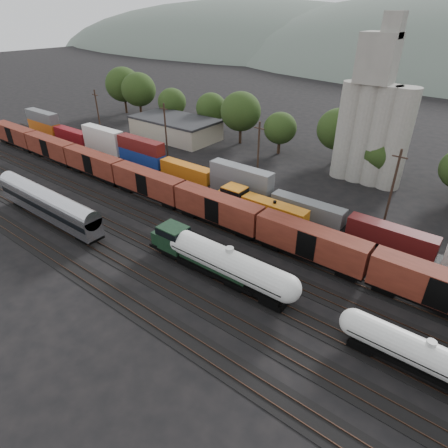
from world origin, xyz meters
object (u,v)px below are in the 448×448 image
Objects in this scene: orange_locomotive at (257,207)px; passenger_coach at (48,203)px; grain_silo at (373,123)px; tank_car_a at (229,264)px; green_locomotive at (197,252)px.

passenger_coach is at bearing -141.80° from orange_locomotive.
passenger_coach is 32.35m from orange_locomotive.
grain_silo reaches higher than passenger_coach.
grain_silo is at bearing 54.49° from passenger_coach.
passenger_coach is (-31.24, -5.00, 0.38)m from tank_car_a.
passenger_coach is at bearing -125.51° from grain_silo.
passenger_coach reaches higher than green_locomotive.
passenger_coach reaches higher than tank_car_a.
tank_car_a reaches higher than green_locomotive.
grain_silo is at bearing 87.78° from tank_car_a.
green_locomotive is 15.02m from orange_locomotive.
grain_silo is at bearing 74.08° from orange_locomotive.
passenger_coach is 0.82× the size of grain_silo.
orange_locomotive is at bearing 38.20° from passenger_coach.
tank_car_a is 41.87m from grain_silo.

